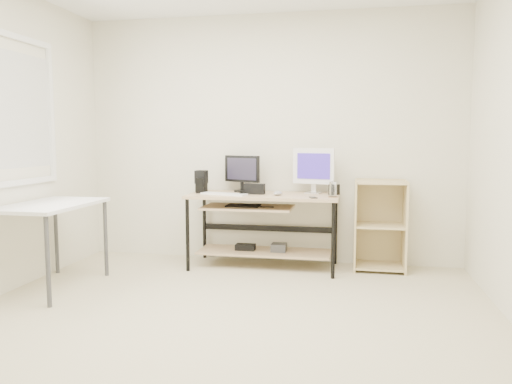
{
  "coord_description": "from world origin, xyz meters",
  "views": [
    {
      "loc": [
        0.88,
        -3.25,
        1.3
      ],
      "look_at": [
        -0.01,
        1.3,
        0.81
      ],
      "focal_mm": 35.0,
      "sensor_mm": 36.0,
      "label": 1
    }
  ],
  "objects_px": {
    "black_monitor": "(242,171)",
    "white_imac": "(314,167)",
    "desk": "(261,215)",
    "side_table": "(51,212)",
    "shelf_unit": "(380,224)",
    "audio_controller": "(200,186)"
  },
  "relations": [
    {
      "from": "shelf_unit",
      "to": "desk",
      "type": "bearing_deg",
      "value": -172.23
    },
    {
      "from": "desk",
      "to": "side_table",
      "type": "bearing_deg",
      "value": -147.35
    },
    {
      "from": "shelf_unit",
      "to": "black_monitor",
      "type": "bearing_deg",
      "value": 179.15
    },
    {
      "from": "side_table",
      "to": "audio_controller",
      "type": "distance_m",
      "value": 1.46
    },
    {
      "from": "side_table",
      "to": "audio_controller",
      "type": "bearing_deg",
      "value": 45.11
    },
    {
      "from": "desk",
      "to": "audio_controller",
      "type": "distance_m",
      "value": 0.7
    },
    {
      "from": "white_imac",
      "to": "desk",
      "type": "bearing_deg",
      "value": -148.74
    },
    {
      "from": "audio_controller",
      "to": "desk",
      "type": "bearing_deg",
      "value": -9.75
    },
    {
      "from": "desk",
      "to": "side_table",
      "type": "distance_m",
      "value": 1.97
    },
    {
      "from": "shelf_unit",
      "to": "audio_controller",
      "type": "xyz_separation_m",
      "value": [
        -1.81,
        -0.2,
        0.38
      ]
    },
    {
      "from": "desk",
      "to": "black_monitor",
      "type": "distance_m",
      "value": 0.52
    },
    {
      "from": "shelf_unit",
      "to": "black_monitor",
      "type": "distance_m",
      "value": 1.51
    },
    {
      "from": "desk",
      "to": "shelf_unit",
      "type": "distance_m",
      "value": 1.19
    },
    {
      "from": "desk",
      "to": "black_monitor",
      "type": "xyz_separation_m",
      "value": [
        -0.24,
        0.18,
        0.43
      ]
    },
    {
      "from": "side_table",
      "to": "black_monitor",
      "type": "bearing_deg",
      "value": 41.24
    },
    {
      "from": "black_monitor",
      "to": "white_imac",
      "type": "distance_m",
      "value": 0.75
    },
    {
      "from": "audio_controller",
      "to": "side_table",
      "type": "bearing_deg",
      "value": -147.77
    },
    {
      "from": "white_imac",
      "to": "side_table",
      "type": "bearing_deg",
      "value": -136.89
    },
    {
      "from": "side_table",
      "to": "black_monitor",
      "type": "xyz_separation_m",
      "value": [
        1.42,
        1.24,
        0.3
      ]
    },
    {
      "from": "shelf_unit",
      "to": "audio_controller",
      "type": "height_order",
      "value": "audio_controller"
    },
    {
      "from": "white_imac",
      "to": "audio_controller",
      "type": "height_order",
      "value": "white_imac"
    },
    {
      "from": "desk",
      "to": "white_imac",
      "type": "distance_m",
      "value": 0.72
    }
  ]
}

